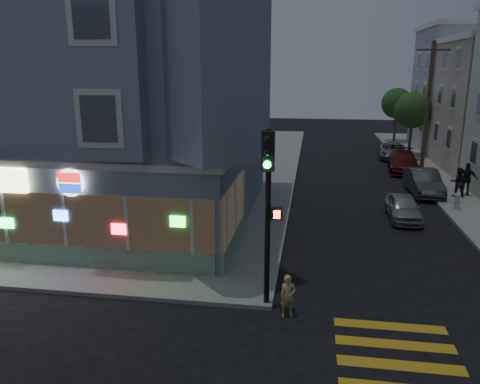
% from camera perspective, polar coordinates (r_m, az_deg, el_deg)
% --- Properties ---
extents(ground, '(120.00, 120.00, 0.00)m').
position_cam_1_polar(ground, '(13.94, -9.88, -17.15)').
color(ground, black).
rests_on(ground, ground).
extents(sidewalk_nw, '(33.00, 42.00, 0.15)m').
position_cam_1_polar(sidewalk_nw, '(39.06, -18.02, 3.43)').
color(sidewalk_nw, gray).
rests_on(sidewalk_nw, ground).
extents(corner_building, '(14.60, 14.60, 11.40)m').
position_cam_1_polar(corner_building, '(24.34, -15.81, 10.75)').
color(corner_building, slate).
rests_on(corner_building, sidewalk_nw).
extents(utility_pole, '(2.20, 0.30, 9.00)m').
position_cam_1_polar(utility_pole, '(36.11, 21.92, 9.79)').
color(utility_pole, '#4C3826').
rests_on(utility_pole, sidewalk_ne).
extents(street_tree_near, '(3.00, 3.00, 5.30)m').
position_cam_1_polar(street_tree_near, '(42.07, 20.31, 9.33)').
color(street_tree_near, '#4C3826').
rests_on(street_tree_near, sidewalk_ne).
extents(street_tree_far, '(3.00, 3.00, 5.30)m').
position_cam_1_polar(street_tree_far, '(49.92, 18.57, 10.22)').
color(street_tree_far, '#4C3826').
rests_on(street_tree_far, sidewalk_ne).
extents(running_child, '(0.57, 0.47, 1.34)m').
position_cam_1_polar(running_child, '(14.56, 5.86, -12.48)').
color(running_child, '#D3C06C').
rests_on(running_child, ground).
extents(pedestrian_a, '(0.87, 0.69, 1.70)m').
position_cam_1_polar(pedestrian_a, '(29.64, 25.03, 1.11)').
color(pedestrian_a, black).
rests_on(pedestrian_a, sidewalk_ne).
extents(pedestrian_b, '(1.20, 0.76, 1.90)m').
position_cam_1_polar(pedestrian_b, '(30.17, 25.93, 1.43)').
color(pedestrian_b, black).
rests_on(pedestrian_b, sidewalk_ne).
extents(parked_car_a, '(1.48, 3.65, 1.24)m').
position_cam_1_polar(parked_car_a, '(24.67, 19.28, -1.78)').
color(parked_car_a, '#A0A4A8').
rests_on(parked_car_a, ground).
extents(parked_car_b, '(1.67, 4.55, 1.49)m').
position_cam_1_polar(parked_car_b, '(29.99, 21.47, 1.13)').
color(parked_car_b, '#393B3E').
rests_on(parked_car_b, ground).
extents(parked_car_c, '(2.51, 5.22, 1.47)m').
position_cam_1_polar(parked_car_c, '(36.15, 19.28, 3.51)').
color(parked_car_c, '#591418').
rests_on(parked_car_c, ground).
extents(parked_car_d, '(2.60, 4.79, 1.27)m').
position_cam_1_polar(parked_car_d, '(41.22, 18.12, 4.79)').
color(parked_car_d, gray).
rests_on(parked_car_d, ground).
extents(traffic_signal, '(0.68, 0.62, 5.50)m').
position_cam_1_polar(traffic_signal, '(13.79, 3.48, 0.27)').
color(traffic_signal, black).
rests_on(traffic_signal, sidewalk_nw).
extents(fire_hydrant, '(0.51, 0.29, 0.88)m').
position_cam_1_polar(fire_hydrant, '(27.01, 24.95, -0.96)').
color(fire_hydrant, silver).
rests_on(fire_hydrant, sidewalk_ne).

